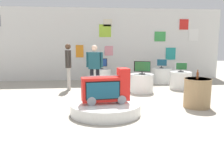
{
  "coord_description": "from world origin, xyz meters",
  "views": [
    {
      "loc": [
        -0.77,
        -6.05,
        1.74
      ],
      "look_at": [
        -0.1,
        0.03,
        0.67
      ],
      "focal_mm": 39.53,
      "sensor_mm": 36.0,
      "label": 1
    }
  ],
  "objects": [
    {
      "name": "tv_on_right_rear",
      "position": [
        2.43,
        3.99,
        0.84
      ],
      "size": [
        0.42,
        0.17,
        0.38
      ],
      "color": "black",
      "rests_on": "display_pedestal_right_rear"
    },
    {
      "name": "main_display_pedestal",
      "position": [
        -0.3,
        -0.29,
        0.13
      ],
      "size": [
        1.69,
        1.69,
        0.26
      ],
      "primitive_type": "cylinder",
      "color": "silver",
      "rests_on": "ground"
    },
    {
      "name": "tv_on_left_rear",
      "position": [
        2.73,
        2.62,
        0.8
      ],
      "size": [
        0.4,
        0.22,
        0.35
      ],
      "color": "black",
      "rests_on": "display_pedestal_left_rear"
    },
    {
      "name": "display_pedestal_right_rear",
      "position": [
        2.42,
        3.99,
        0.31
      ],
      "size": [
        0.87,
        0.87,
        0.63
      ],
      "primitive_type": "cylinder",
      "color": "silver",
      "rests_on": "ground"
    },
    {
      "name": "back_wall_display",
      "position": [
        0.02,
        5.13,
        1.6
      ],
      "size": [
        10.98,
        0.13,
        3.19
      ],
      "color": "silver",
      "rests_on": "ground"
    },
    {
      "name": "shopper_browsing_near_truck",
      "position": [
        -0.46,
        2.05,
        0.95
      ],
      "size": [
        0.54,
        0.29,
        1.62
      ],
      "color": "black",
      "rests_on": "ground"
    },
    {
      "name": "bottle_on_side_table",
      "position": [
        2.09,
        -0.07,
        0.87
      ],
      "size": [
        0.06,
        0.06,
        0.25
      ],
      "color": "brown",
      "rests_on": "side_table_round"
    },
    {
      "name": "tv_on_far_right",
      "position": [
        1.16,
        2.15,
        0.86
      ],
      "size": [
        0.54,
        0.23,
        0.44
      ],
      "color": "black",
      "rests_on": "display_pedestal_far_right"
    },
    {
      "name": "display_pedestal_center_rear",
      "position": [
        -0.14,
        3.94,
        0.31
      ],
      "size": [
        0.84,
        0.84,
        0.63
      ],
      "primitive_type": "cylinder",
      "color": "silver",
      "rests_on": "ground"
    },
    {
      "name": "novelty_firetruck_tv",
      "position": [
        -0.28,
        -0.3,
        0.61
      ],
      "size": [
        1.16,
        0.49,
        0.84
      ],
      "color": "gray",
      "rests_on": "main_display_pedestal"
    },
    {
      "name": "side_table_round",
      "position": [
        2.17,
        0.04,
        0.4
      ],
      "size": [
        0.72,
        0.72,
        0.77
      ],
      "color": "#9E7F56",
      "rests_on": "ground"
    },
    {
      "name": "display_pedestal_left_rear",
      "position": [
        2.73,
        2.62,
        0.31
      ],
      "size": [
        0.78,
        0.78,
        0.63
      ],
      "primitive_type": "cylinder",
      "color": "silver",
      "rests_on": "ground"
    },
    {
      "name": "ground_plane",
      "position": [
        0.0,
        0.0,
        0.0
      ],
      "size": [
        30.0,
        30.0,
        0.0
      ],
      "primitive_type": "plane",
      "color": "#A8A091"
    },
    {
      "name": "tv_on_center_rear",
      "position": [
        -0.14,
        3.94,
        0.86
      ],
      "size": [
        0.53,
        0.19,
        0.42
      ],
      "color": "black",
      "rests_on": "display_pedestal_center_rear"
    },
    {
      "name": "shopper_browsing_rear",
      "position": [
        -1.37,
        2.87,
        0.97
      ],
      "size": [
        0.21,
        0.56,
        1.65
      ],
      "color": "#B2ADA3",
      "rests_on": "ground"
    },
    {
      "name": "display_pedestal_far_right",
      "position": [
        1.16,
        2.15,
        0.31
      ],
      "size": [
        0.79,
        0.79,
        0.63
      ],
      "primitive_type": "cylinder",
      "color": "silver",
      "rests_on": "ground"
    }
  ]
}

